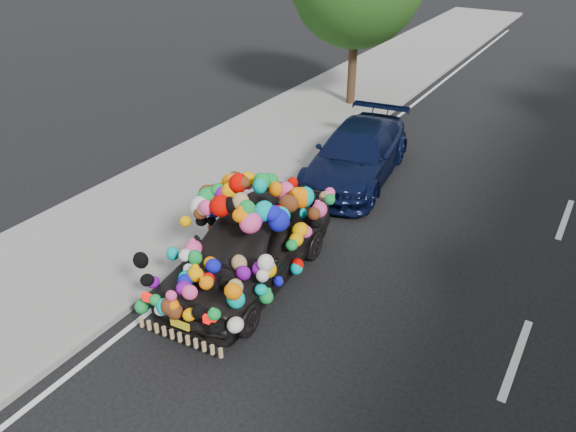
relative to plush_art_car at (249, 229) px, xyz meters
The scene contains 6 objects.
ground 1.55m from the plush_art_car, 19.56° to the left, with size 100.00×100.00×0.00m, color black.
sidewalk 3.40m from the plush_art_car, behind, with size 4.00×60.00×0.12m, color gray.
kerb 1.66m from the plush_art_car, 163.30° to the left, with size 0.15×60.00×0.13m, color gray.
lane_markings 4.81m from the plush_art_car, ahead, with size 6.00×50.00×0.01m, color silver, non-canonical shape.
plush_art_car is the anchor object (origin of this frame).
navy_sedan 4.90m from the plush_art_car, 91.99° to the left, with size 1.83×4.51×1.31m, color black.
Camera 1 is at (3.91, -7.29, 6.17)m, focal length 35.00 mm.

